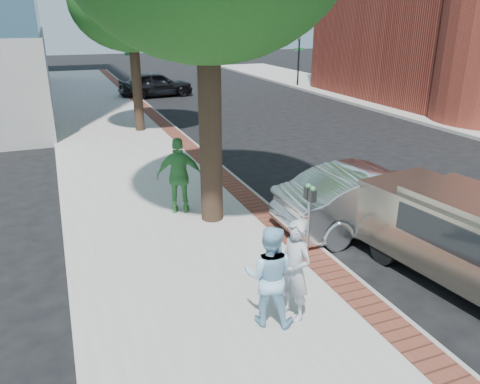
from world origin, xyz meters
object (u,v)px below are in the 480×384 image
parking_meter (309,205)px  person_green (180,176)px  sedan_silver (373,198)px  person_officer (269,276)px  bg_car (156,84)px  person_gray (295,271)px  van (473,238)px

parking_meter → person_green: 3.57m
person_green → sedan_silver: bearing=167.4°
parking_meter → person_officer: size_ratio=0.89×
sedan_silver → bg_car: bearing=1.6°
person_gray → person_green: (-0.56, 4.91, 0.10)m
person_gray → van: bearing=71.0°
van → person_gray: bearing=171.3°
person_green → van: size_ratio=0.39×
person_gray → person_officer: 0.43m
person_gray → bg_car: bearing=155.5°
person_gray → person_officer: (-0.43, 0.02, -0.01)m
person_officer → bg_car: 24.09m
sedan_silver → bg_car: bg_car is taller
van → person_officer: bearing=171.1°
person_gray → bg_car: person_gray is taller
person_officer → person_green: 4.88m
person_gray → van: (3.61, -0.08, -0.04)m
parking_meter → person_gray: 2.29m
person_green → sedan_silver: 4.63m
person_gray → parking_meter: bearing=127.3°
person_officer → bg_car: bearing=-66.2°
person_green → bg_car: bearing=-83.4°
parking_meter → person_green: size_ratio=0.78×
parking_meter → van: van is taller
person_gray → bg_car: (2.88, 23.88, -0.22)m
person_officer → person_gray: bearing=-151.7°
person_officer → sedan_silver: (3.88, 2.60, -0.22)m
person_gray → sedan_silver: bearing=109.6°
person_gray → van: 3.61m
sedan_silver → van: bearing=-176.7°
person_gray → person_officer: person_gray is taller
bg_car → van: van is taller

